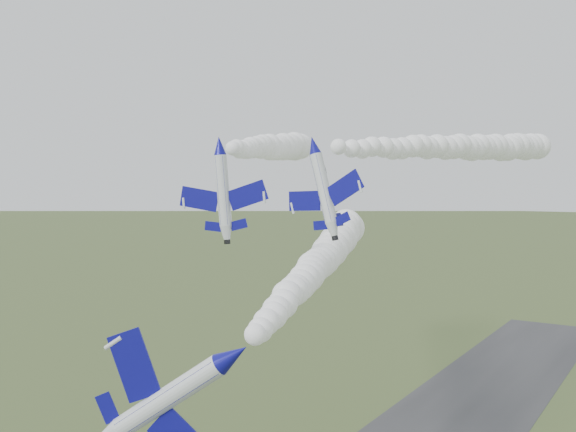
% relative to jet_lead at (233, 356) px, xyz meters
% --- Properties ---
extents(jet_lead, '(7.68, 13.83, 9.78)m').
position_rel_jet_lead_xyz_m(jet_lead, '(0.00, 0.00, 0.00)').
color(jet_lead, silver).
extents(smoke_trail_jet_lead, '(27.26, 59.52, 5.40)m').
position_rel_jet_lead_xyz_m(smoke_trail_jet_lead, '(-11.67, 32.44, 2.62)').
color(smoke_trail_jet_lead, white).
extents(jet_pair_left, '(10.28, 11.86, 3.07)m').
position_rel_jet_lead_xyz_m(jet_pair_left, '(-18.43, 21.66, 16.57)').
color(jet_pair_left, silver).
extents(smoke_trail_jet_pair_left, '(25.97, 56.95, 5.19)m').
position_rel_jet_lead_xyz_m(smoke_trail_jet_pair_left, '(-30.88, 51.55, 18.28)').
color(smoke_trail_jet_pair_left, white).
extents(jet_pair_right, '(9.11, 11.28, 3.48)m').
position_rel_jet_lead_xyz_m(jet_pair_right, '(-6.75, 22.76, 16.28)').
color(jet_pair_right, silver).
extents(smoke_trail_jet_pair_right, '(10.28, 68.40, 4.82)m').
position_rel_jet_lead_xyz_m(smoke_trail_jet_pair_right, '(-2.22, 59.22, 17.65)').
color(smoke_trail_jet_pair_right, white).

